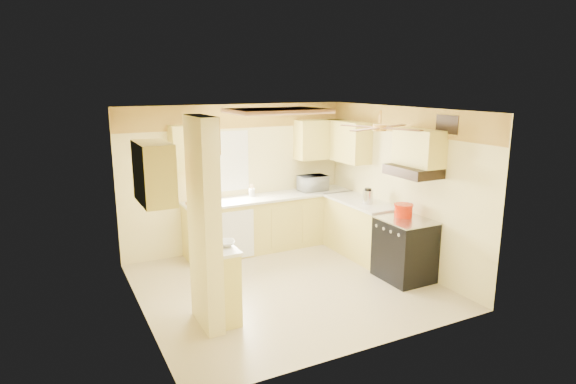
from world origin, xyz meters
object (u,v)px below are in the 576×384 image
microwave (313,183)px  bowl (225,243)px  stove (405,249)px  dutch_oven (403,210)px  kettle (368,197)px

microwave → bowl: (-2.45, -2.13, -0.11)m
stove → dutch_oven: size_ratio=3.21×
dutch_oven → bowl: bearing=-177.9°
stove → microwave: size_ratio=1.84×
microwave → kettle: bearing=104.3°
microwave → bowl: size_ratio=2.04×
stove → kettle: (-0.01, 0.93, 0.60)m
bowl → microwave: bearing=41.0°
dutch_oven → kettle: 0.80m
microwave → dutch_oven: microwave is taller
stove → bowl: bowl is taller
bowl → dutch_oven: (2.82, 0.10, 0.04)m
microwave → dutch_oven: size_ratio=1.74×
dutch_oven → kettle: (-0.06, 0.79, 0.05)m
bowl → dutch_oven: bearing=2.1°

